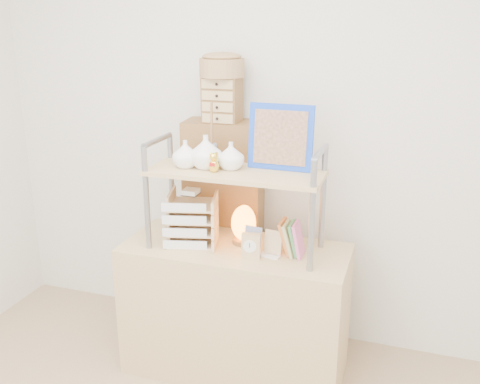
# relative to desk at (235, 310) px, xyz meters

# --- Properties ---
(room_shell) EXTENTS (3.42, 3.41, 2.61)m
(room_shell) POSITION_rel_desk_xyz_m (0.00, -0.81, 1.32)
(room_shell) COLOR silver
(room_shell) RESTS_ON ground
(desk) EXTENTS (1.20, 0.50, 0.75)m
(desk) POSITION_rel_desk_xyz_m (0.00, 0.00, 0.00)
(desk) COLOR tan
(desk) RESTS_ON ground
(cabinet) EXTENTS (0.47, 0.29, 1.35)m
(cabinet) POSITION_rel_desk_xyz_m (-0.19, 0.37, 0.30)
(cabinet) COLOR brown
(cabinet) RESTS_ON ground
(hutch) EXTENTS (0.90, 0.34, 0.75)m
(hutch) POSITION_rel_desk_xyz_m (-0.03, 0.01, 0.82)
(hutch) COLOR gray
(hutch) RESTS_ON desk
(letter_tray) EXTENTS (0.30, 0.29, 0.31)m
(letter_tray) POSITION_rel_desk_xyz_m (-0.24, -0.02, 0.50)
(letter_tray) COLOR tan
(letter_tray) RESTS_ON desk
(salt_lamp) EXTENTS (0.14, 0.13, 0.21)m
(salt_lamp) POSITION_rel_desk_xyz_m (0.03, 0.07, 0.48)
(salt_lamp) COLOR brown
(salt_lamp) RESTS_ON desk
(desk_clock) EXTENTS (0.10, 0.06, 0.13)m
(desk_clock) POSITION_rel_desk_xyz_m (0.12, -0.10, 0.44)
(desk_clock) COLOR tan
(desk_clock) RESTS_ON desk
(postcard_stand) EXTENTS (0.21, 0.09, 0.14)m
(postcard_stand) POSITION_rel_desk_xyz_m (0.16, -0.04, 0.42)
(postcard_stand) COLOR white
(postcard_stand) RESTS_ON desk
(drawer_chest) EXTENTS (0.20, 0.16, 0.25)m
(drawer_chest) POSITION_rel_desk_xyz_m (-0.19, 0.35, 1.10)
(drawer_chest) COLOR brown
(drawer_chest) RESTS_ON cabinet
(woven_basket) EXTENTS (0.25, 0.25, 0.10)m
(woven_basket) POSITION_rel_desk_xyz_m (-0.19, 0.35, 1.28)
(woven_basket) COLOR #8D6340
(woven_basket) RESTS_ON drawer_chest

